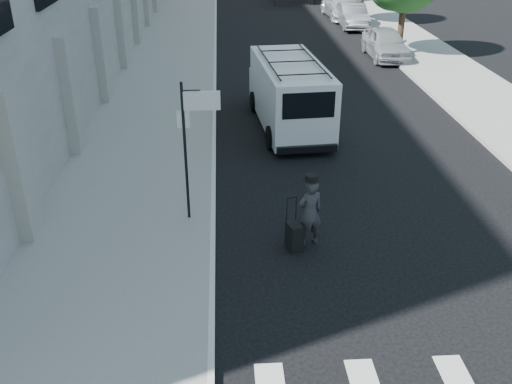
{
  "coord_description": "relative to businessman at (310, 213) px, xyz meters",
  "views": [
    {
      "loc": [
        -1.67,
        -9.45,
        7.28
      ],
      "look_at": [
        -0.96,
        2.23,
        1.3
      ],
      "focal_mm": 40.0,
      "sensor_mm": 36.0,
      "label": 1
    }
  ],
  "objects": [
    {
      "name": "ground",
      "position": [
        -0.28,
        -2.0,
        -0.85
      ],
      "size": [
        120.0,
        120.0,
        0.0
      ],
      "primitive_type": "plane",
      "color": "black",
      "rests_on": "ground"
    },
    {
      "name": "parked_car_b",
      "position": [
        6.52,
        25.82,
        -0.1
      ],
      "size": [
        1.69,
        4.54,
        1.48
      ],
      "primitive_type": "imported",
      "rotation": [
        0.0,
        0.0,
        -0.03
      ],
      "color": "#5C5F63",
      "rests_on": "ground"
    },
    {
      "name": "sidewalk_right",
      "position": [
        8.72,
        18.0,
        -0.77
      ],
      "size": [
        4.0,
        56.0,
        0.15
      ],
      "primitive_type": "cube",
      "color": "gray",
      "rests_on": "ground"
    },
    {
      "name": "sidewalk_left",
      "position": [
        -4.53,
        14.0,
        -0.77
      ],
      "size": [
        4.5,
        48.0,
        0.15
      ],
      "primitive_type": "cube",
      "color": "gray",
      "rests_on": "ground"
    },
    {
      "name": "sign_pole",
      "position": [
        -2.64,
        1.2,
        1.81
      ],
      "size": [
        1.03,
        0.07,
        3.5
      ],
      "color": "black",
      "rests_on": "sidewalk_left"
    },
    {
      "name": "parked_car_c",
      "position": [
        6.52,
        29.27,
        -0.04
      ],
      "size": [
        2.43,
        5.6,
        1.6
      ],
      "primitive_type": "imported",
      "rotation": [
        0.0,
        0.0,
        0.03
      ],
      "color": "#B5B8BD",
      "rests_on": "ground"
    },
    {
      "name": "parked_car_a",
      "position": [
        6.52,
        17.71,
        -0.08
      ],
      "size": [
        1.83,
        4.5,
        1.53
      ],
      "primitive_type": "imported",
      "rotation": [
        0.0,
        0.0,
        -0.01
      ],
      "color": "#AAADB2",
      "rests_on": "ground"
    },
    {
      "name": "cargo_van",
      "position": [
        0.41,
        8.03,
        0.37
      ],
      "size": [
        2.62,
        6.39,
        2.35
      ],
      "rotation": [
        0.0,
        0.0,
        0.09
      ],
      "color": "white",
      "rests_on": "ground"
    },
    {
      "name": "businessman",
      "position": [
        0.0,
        0.0,
        0.0
      ],
      "size": [
        0.71,
        0.58,
        1.69
      ],
      "primitive_type": "imported",
      "rotation": [
        0.0,
        0.0,
        3.47
      ],
      "color": "#302F32",
      "rests_on": "ground"
    },
    {
      "name": "suitcase",
      "position": [
        -0.37,
        -0.19,
        -0.51
      ],
      "size": [
        0.4,
        0.52,
        1.28
      ],
      "rotation": [
        0.0,
        0.0,
        0.28
      ],
      "color": "black",
      "rests_on": "ground"
    }
  ]
}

